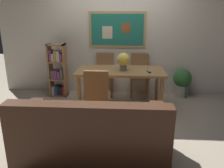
# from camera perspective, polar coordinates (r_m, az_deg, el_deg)

# --- Properties ---
(ground_plane) EXTENTS (12.00, 12.00, 0.00)m
(ground_plane) POSITION_cam_1_polar(r_m,az_deg,el_deg) (4.11, 0.65, -7.85)
(ground_plane) COLOR tan
(wall_back_with_painting) EXTENTS (5.20, 0.14, 2.60)m
(wall_back_with_painting) POSITION_cam_1_polar(r_m,az_deg,el_deg) (5.07, 1.52, 12.30)
(wall_back_with_painting) COLOR silver
(wall_back_with_painting) RESTS_ON ground_plane
(dining_table) EXTENTS (1.61, 0.80, 0.74)m
(dining_table) POSITION_cam_1_polar(r_m,az_deg,el_deg) (4.26, 2.11, 2.29)
(dining_table) COLOR #9E7042
(dining_table) RESTS_ON ground_plane
(dining_chair_far_right) EXTENTS (0.40, 0.41, 0.91)m
(dining_chair_far_right) POSITION_cam_1_polar(r_m,az_deg,el_deg) (4.99, 6.85, 3.18)
(dining_chair_far_right) COLOR #9E7042
(dining_chair_far_right) RESTS_ON ground_plane
(dining_chair_near_left) EXTENTS (0.40, 0.41, 0.91)m
(dining_chair_near_left) POSITION_cam_1_polar(r_m,az_deg,el_deg) (3.66, -3.73, -2.01)
(dining_chair_near_left) COLOR #9E7042
(dining_chair_near_left) RESTS_ON ground_plane
(dining_chair_far_left) EXTENTS (0.40, 0.41, 0.91)m
(dining_chair_far_left) POSITION_cam_1_polar(r_m,az_deg,el_deg) (5.01, -1.83, 3.37)
(dining_chair_far_left) COLOR #9E7042
(dining_chair_far_left) RESTS_ON ground_plane
(leather_couch) EXTENTS (1.80, 0.84, 0.84)m
(leather_couch) POSITION_cam_1_polar(r_m,az_deg,el_deg) (2.86, -5.16, -12.91)
(leather_couch) COLOR #472819
(leather_couch) RESTS_ON ground_plane
(bookshelf) EXTENTS (0.36, 0.28, 1.13)m
(bookshelf) POSITION_cam_1_polar(r_m,az_deg,el_deg) (5.06, -13.25, 2.88)
(bookshelf) COLOR #9E7042
(bookshelf) RESTS_ON ground_plane
(potted_ivy) EXTENTS (0.38, 0.38, 0.59)m
(potted_ivy) POSITION_cam_1_polar(r_m,az_deg,el_deg) (5.17, 17.09, 0.59)
(potted_ivy) COLOR #B2ADA3
(potted_ivy) RESTS_ON ground_plane
(flower_vase) EXTENTS (0.23, 0.24, 0.32)m
(flower_vase) POSITION_cam_1_polar(r_m,az_deg,el_deg) (4.16, 2.83, 5.90)
(flower_vase) COLOR slate
(flower_vase) RESTS_ON dining_table
(tv_remote) EXTENTS (0.07, 0.16, 0.02)m
(tv_remote) POSITION_cam_1_polar(r_m,az_deg,el_deg) (4.12, 9.15, 3.12)
(tv_remote) COLOR black
(tv_remote) RESTS_ON dining_table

